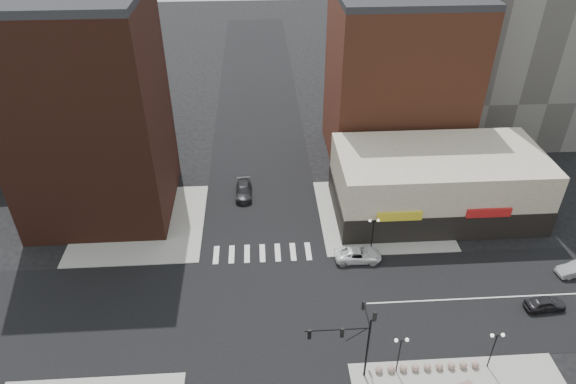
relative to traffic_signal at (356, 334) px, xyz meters
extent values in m
plane|color=black|center=(-7.24, 7.83, -4.96)|extent=(240.00, 240.00, 0.00)
cube|color=black|center=(-7.24, 7.83, -4.95)|extent=(200.00, 14.00, 0.02)
cube|color=black|center=(-7.24, 7.83, -4.95)|extent=(14.00, 200.00, 0.02)
cube|color=gray|center=(-21.74, 22.33, -4.90)|extent=(15.00, 15.00, 0.12)
cube|color=gray|center=(7.26, 22.33, -4.90)|extent=(15.00, 15.00, 0.12)
cube|color=#3C1C13|center=(-26.24, 26.33, 7.54)|extent=(16.00, 15.00, 25.00)
cube|color=#3C1C13|center=(-39.24, 41.83, 1.04)|extent=(20.00, 18.00, 12.00)
cube|color=brown|center=(11.76, 37.33, 6.04)|extent=(18.00, 15.00, 22.00)
cube|color=beige|center=(13.76, 22.83, -0.96)|extent=(24.00, 12.00, 8.00)
cube|color=black|center=(13.76, 22.83, -3.26)|extent=(24.20, 12.20, 3.40)
cylinder|color=black|center=(0.96, -0.37, -1.46)|extent=(0.18, 0.18, 7.00)
cylinder|color=black|center=(-1.64, -0.37, 1.04)|extent=(5.20, 0.11, 0.11)
cylinder|color=black|center=(-0.04, -0.37, 0.34)|extent=(1.72, 0.06, 1.46)
cylinder|color=black|center=(0.96, 1.13, 1.04)|extent=(0.11, 3.00, 0.11)
cube|color=black|center=(-3.84, -0.37, 0.64)|extent=(0.28, 0.18, 0.95)
sphere|color=red|center=(-3.84, -0.37, 0.94)|extent=(0.16, 0.16, 0.16)
cube|color=black|center=(-1.24, -0.37, 0.64)|extent=(0.28, 0.18, 0.95)
sphere|color=red|center=(-1.24, -0.37, 0.94)|extent=(0.16, 0.16, 0.16)
cube|color=black|center=(0.96, 2.43, 0.64)|extent=(0.18, 0.28, 0.95)
sphere|color=red|center=(0.96, 2.43, 0.94)|extent=(0.16, 0.16, 0.16)
cube|color=black|center=(1.21, -0.37, 2.34)|extent=(0.28, 0.18, 0.95)
sphere|color=red|center=(1.21, -0.37, 2.64)|extent=(0.16, 0.16, 0.16)
cylinder|color=black|center=(3.76, -0.17, -2.84)|extent=(0.11, 0.11, 4.00)
cylinder|color=black|center=(3.76, -0.17, -0.94)|extent=(0.90, 0.06, 0.06)
sphere|color=white|center=(3.31, -0.17, -0.84)|extent=(0.32, 0.32, 0.32)
sphere|color=white|center=(4.21, -0.17, -0.84)|extent=(0.32, 0.32, 0.32)
cylinder|color=black|center=(11.76, -0.17, -2.84)|extent=(0.11, 0.11, 4.00)
cylinder|color=black|center=(11.76, -0.17, -0.94)|extent=(0.90, 0.06, 0.06)
sphere|color=white|center=(11.31, -0.17, -0.84)|extent=(0.32, 0.32, 0.32)
sphere|color=white|center=(12.21, -0.17, -0.84)|extent=(0.32, 0.32, 0.32)
cylinder|color=black|center=(4.76, 15.83, -2.84)|extent=(0.11, 0.11, 4.00)
cylinder|color=black|center=(4.76, 15.83, -0.94)|extent=(0.90, 0.06, 0.06)
sphere|color=white|center=(4.31, 15.83, -0.84)|extent=(0.32, 0.32, 0.32)
sphere|color=white|center=(5.21, 15.83, -0.84)|extent=(0.32, 0.32, 0.32)
sphere|color=#9E786D|center=(2.26, -0.17, -4.53)|extent=(0.63, 0.63, 0.63)
sphere|color=#9E786D|center=(3.31, -0.17, -4.53)|extent=(0.63, 0.63, 0.63)
sphere|color=#9E786D|center=(4.36, -0.17, -4.53)|extent=(0.63, 0.63, 0.63)
sphere|color=#9E786D|center=(5.41, -0.17, -4.53)|extent=(0.63, 0.63, 0.63)
sphere|color=#9E786D|center=(6.46, -0.17, -4.53)|extent=(0.63, 0.63, 0.63)
sphere|color=#9E786D|center=(7.51, -0.17, -4.53)|extent=(0.63, 0.63, 0.63)
sphere|color=#9E786D|center=(8.56, -0.17, -4.53)|extent=(0.63, 0.63, 0.63)
sphere|color=#9E786D|center=(9.61, -0.17, -4.53)|extent=(0.63, 0.63, 0.63)
sphere|color=#9E786D|center=(10.66, -0.17, -4.53)|extent=(0.63, 0.63, 0.63)
imported|color=white|center=(3.01, 14.33, -4.26)|extent=(5.14, 2.47, 1.41)
imported|color=black|center=(19.88, 6.12, -4.29)|extent=(4.01, 1.80, 1.34)
imported|color=black|center=(-9.46, 27.52, -4.24)|extent=(2.05, 5.01, 1.45)
camera|label=1|loc=(-7.22, -27.27, 32.54)|focal=32.00mm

